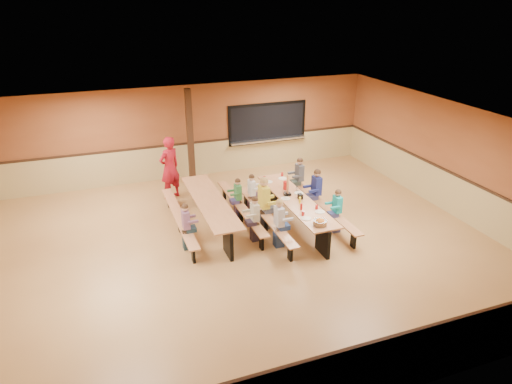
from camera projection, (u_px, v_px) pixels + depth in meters
name	position (u px, v px, depth m)	size (l,w,h in m)	color
ground	(242.00, 246.00, 11.01)	(12.00, 12.00, 0.00)	#9B6C3B
room_envelope	(242.00, 221.00, 10.73)	(12.04, 10.04, 3.02)	brown
kitchen_pass_through	(268.00, 125.00, 15.50)	(2.78, 0.28, 1.38)	black
structural_post	(190.00, 137.00, 14.13)	(0.18, 0.18, 3.00)	black
cafeteria_table_main	(295.00, 206.00, 11.83)	(1.91, 3.70, 0.74)	#B97649
cafeteria_table_second	(210.00, 208.00, 11.75)	(1.91, 3.70, 0.74)	#B97649
seated_child_white_left	(279.00, 223.00, 10.78)	(0.37, 0.31, 1.22)	silver
seated_adult_yellow	(264.00, 203.00, 11.60)	(0.45, 0.37, 1.38)	gold
seated_child_grey_left	(252.00, 194.00, 12.45)	(0.33, 0.27, 1.13)	silver
seated_child_teal_right	(337.00, 211.00, 11.47)	(0.34, 0.28, 1.15)	#16A1A2
seated_child_navy_right	(316.00, 192.00, 12.41)	(0.40, 0.33, 1.27)	navy
seated_child_char_right	(299.00, 179.00, 13.36)	(0.38, 0.31, 1.23)	#4A4D54
seated_child_purple_sec	(186.00, 227.00, 10.69)	(0.34, 0.28, 1.16)	#774D6B
seated_child_green_sec	(238.00, 199.00, 12.19)	(0.33, 0.27, 1.12)	#34743E
seated_child_tan_sec	(255.00, 219.00, 11.05)	(0.35, 0.28, 1.16)	#C0BA99
standing_woman	(170.00, 168.00, 13.27)	(0.68, 0.45, 1.88)	#A31221
punch_pitcher	(286.00, 185.00, 12.28)	(0.16, 0.16, 0.22)	#B01A17
chip_bowl	(320.00, 222.00, 10.39)	(0.32, 0.32, 0.15)	orange
napkin_dispenser	(300.00, 196.00, 11.73)	(0.10, 0.14, 0.13)	black
condiment_mustard	(300.00, 200.00, 11.47)	(0.06, 0.06, 0.17)	yellow
condiment_ketchup	(301.00, 207.00, 11.12)	(0.06, 0.06, 0.17)	#B2140F
table_paddle	(287.00, 190.00, 11.91)	(0.16, 0.16, 0.56)	black
place_settings	(296.00, 197.00, 11.72)	(0.65, 3.30, 0.11)	beige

